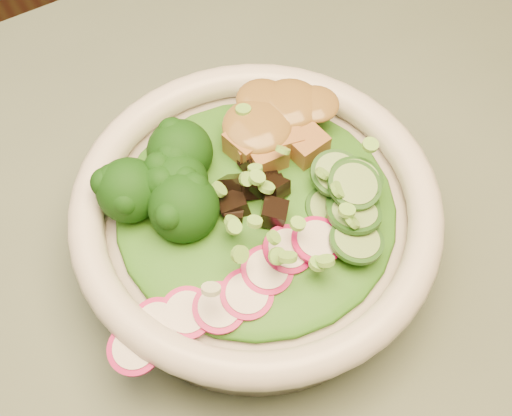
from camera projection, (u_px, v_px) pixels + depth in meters
salad_bowl at (256, 222)px, 0.52m from camera, size 0.27×0.27×0.07m
lettuce_bed at (256, 207)px, 0.50m from camera, size 0.20×0.20×0.02m
broccoli_florets at (169, 185)px, 0.50m from camera, size 0.10×0.09×0.04m
radish_slices at (242, 288)px, 0.47m from camera, size 0.12×0.08×0.02m
cucumber_slices at (348, 214)px, 0.49m from camera, size 0.09×0.09×0.04m
mushroom_heap at (259, 183)px, 0.50m from camera, size 0.09×0.09×0.04m
tofu_cubes at (273, 129)px, 0.53m from camera, size 0.10×0.09×0.04m
peanut_sauce at (274, 118)px, 0.52m from camera, size 0.07×0.06×0.02m
scallion_garnish at (256, 189)px, 0.48m from camera, size 0.19×0.19×0.02m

